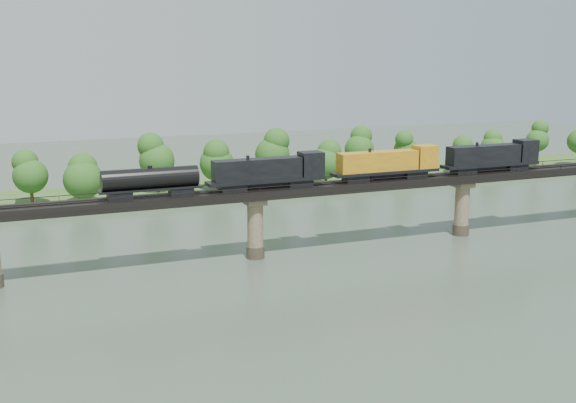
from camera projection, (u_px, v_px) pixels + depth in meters
name	position (u px, v px, depth m)	size (l,w,h in m)	color
ground	(334.00, 321.00, 91.05)	(400.00, 400.00, 0.00)	#374638
far_bank	(178.00, 192.00, 168.06)	(300.00, 24.00, 1.60)	#325220
bridge	(255.00, 226.00, 117.15)	(236.00, 30.00, 11.50)	#473A2D
bridge_superstructure	(255.00, 187.00, 115.83)	(220.00, 4.90, 0.75)	black
far_treeline	(145.00, 163.00, 159.34)	(289.06, 17.54, 13.60)	#382619
freight_train	(349.00, 167.00, 121.43)	(80.19, 3.12, 5.52)	black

